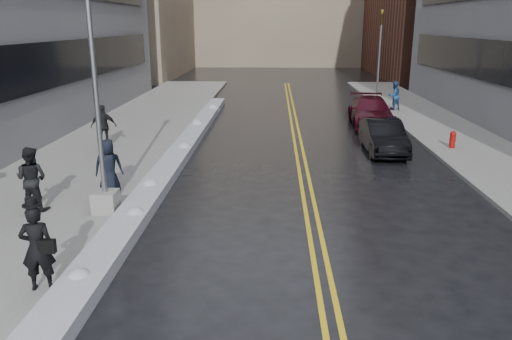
# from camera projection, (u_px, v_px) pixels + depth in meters

# --- Properties ---
(ground) EXTENTS (160.00, 160.00, 0.00)m
(ground) POSITION_uv_depth(u_px,v_px,m) (215.00, 249.00, 12.08)
(ground) COLOR black
(ground) RESTS_ON ground
(sidewalk_west) EXTENTS (5.50, 50.00, 0.15)m
(sidewalk_west) POSITION_uv_depth(u_px,v_px,m) (111.00, 146.00, 21.85)
(sidewalk_west) COLOR gray
(sidewalk_west) RESTS_ON ground
(sidewalk_east) EXTENTS (4.00, 50.00, 0.15)m
(sidewalk_east) POSITION_uv_depth(u_px,v_px,m) (475.00, 150.00, 21.28)
(sidewalk_east) COLOR gray
(sidewalk_east) RESTS_ON ground
(lane_line_left) EXTENTS (0.12, 50.00, 0.01)m
(lane_line_left) POSITION_uv_depth(u_px,v_px,m) (296.00, 150.00, 21.58)
(lane_line_left) COLOR gold
(lane_line_left) RESTS_ON ground
(lane_line_right) EXTENTS (0.12, 50.00, 0.01)m
(lane_line_right) POSITION_uv_depth(u_px,v_px,m) (303.00, 150.00, 21.57)
(lane_line_right) COLOR gold
(lane_line_right) RESTS_ON ground
(snow_ridge) EXTENTS (0.90, 30.00, 0.34)m
(snow_ridge) POSITION_uv_depth(u_px,v_px,m) (177.00, 157.00, 19.79)
(snow_ridge) COLOR #B8BBC2
(snow_ridge) RESTS_ON ground
(lamppost) EXTENTS (0.65, 0.65, 7.62)m
(lamppost) POSITION_uv_depth(u_px,v_px,m) (99.00, 129.00, 13.40)
(lamppost) COLOR gray
(lamppost) RESTS_ON sidewalk_west
(fire_hydrant) EXTENTS (0.26, 0.26, 0.73)m
(fire_hydrant) POSITION_uv_depth(u_px,v_px,m) (453.00, 139.00, 21.18)
(fire_hydrant) COLOR maroon
(fire_hydrant) RESTS_ON sidewalk_east
(traffic_signal) EXTENTS (0.16, 0.20, 6.00)m
(traffic_signal) POSITION_uv_depth(u_px,v_px,m) (380.00, 52.00, 33.82)
(traffic_signal) COLOR gray
(traffic_signal) RESTS_ON sidewalk_east
(pedestrian_fedora) EXTENTS (0.72, 0.55, 1.76)m
(pedestrian_fedora) POSITION_uv_depth(u_px,v_px,m) (37.00, 248.00, 9.74)
(pedestrian_fedora) COLOR black
(pedestrian_fedora) RESTS_ON sidewalk_west
(pedestrian_b) EXTENTS (0.97, 0.80, 1.83)m
(pedestrian_b) POSITION_uv_depth(u_px,v_px,m) (32.00, 179.00, 13.98)
(pedestrian_b) COLOR black
(pedestrian_b) RESTS_ON sidewalk_west
(pedestrian_c) EXTENTS (0.95, 0.74, 1.73)m
(pedestrian_c) POSITION_uv_depth(u_px,v_px,m) (109.00, 167.00, 15.35)
(pedestrian_c) COLOR black
(pedestrian_c) RESTS_ON sidewalk_west
(pedestrian_d) EXTENTS (1.12, 0.62, 1.81)m
(pedestrian_d) POSITION_uv_depth(u_px,v_px,m) (104.00, 126.00, 21.23)
(pedestrian_d) COLOR black
(pedestrian_d) RESTS_ON sidewalk_west
(pedestrian_east) EXTENTS (1.05, 0.97, 1.74)m
(pedestrian_east) POSITION_uv_depth(u_px,v_px,m) (394.00, 96.00, 30.41)
(pedestrian_east) COLOR navy
(pedestrian_east) RESTS_ON sidewalk_east
(car_black) EXTENTS (1.49, 4.19, 1.38)m
(car_black) POSITION_uv_depth(u_px,v_px,m) (383.00, 136.00, 20.95)
(car_black) COLOR black
(car_black) RESTS_ON ground
(car_maroon) EXTENTS (2.35, 5.25, 1.50)m
(car_maroon) POSITION_uv_depth(u_px,v_px,m) (371.00, 112.00, 26.46)
(car_maroon) COLOR #3A0915
(car_maroon) RESTS_ON ground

